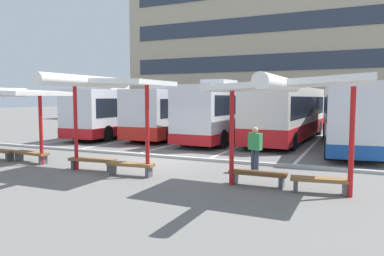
{
  "coord_description": "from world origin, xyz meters",
  "views": [
    {
      "loc": [
        7.76,
        -13.39,
        2.67
      ],
      "look_at": [
        0.36,
        2.87,
        1.2
      ],
      "focal_mm": 34.37,
      "sensor_mm": 36.0,
      "label": 1
    }
  ],
  "objects": [
    {
      "name": "coach_bus_4",
      "position": [
        7.36,
        7.93,
        1.75
      ],
      "size": [
        3.68,
        12.21,
        3.69
      ],
      "color": "silver",
      "rests_on": "ground"
    },
    {
      "name": "coach_bus_2",
      "position": [
        0.3,
        8.33,
        1.76
      ],
      "size": [
        3.0,
        10.36,
        3.71
      ],
      "color": "silver",
      "rests_on": "ground"
    },
    {
      "name": "bench_5",
      "position": [
        6.84,
        -2.75,
        0.33
      ],
      "size": [
        1.64,
        0.64,
        0.45
      ],
      "color": "brown",
      "rests_on": "ground"
    },
    {
      "name": "waiting_shelter_1",
      "position": [
        -0.2,
        -3.14,
        3.13
      ],
      "size": [
        4.08,
        4.4,
        3.38
      ],
      "color": "red",
      "rests_on": "ground"
    },
    {
      "name": "platform_kerb",
      "position": [
        0.0,
        0.87,
        0.06
      ],
      "size": [
        44.0,
        0.24,
        0.12
      ],
      "primitive_type": "cube",
      "color": "#ADADA8",
      "rests_on": "ground"
    },
    {
      "name": "waiting_shelter_0",
      "position": [
        -5.41,
        -2.93,
        2.86
      ],
      "size": [
        4.35,
        5.1,
        3.1
      ],
      "color": "red",
      "rests_on": "ground"
    },
    {
      "name": "bench_1",
      "position": [
        -4.51,
        -2.5,
        0.34
      ],
      "size": [
        1.87,
        0.6,
        0.45
      ],
      "color": "brown",
      "rests_on": "ground"
    },
    {
      "name": "coach_bus_3",
      "position": [
        3.77,
        10.04,
        1.68
      ],
      "size": [
        3.14,
        12.42,
        3.65
      ],
      "color": "silver",
      "rests_on": "ground"
    },
    {
      "name": "lane_stripe_1",
      "position": [
        -5.45,
        8.58,
        0.0
      ],
      "size": [
        0.16,
        14.0,
        0.01
      ],
      "primitive_type": "cube",
      "color": "white",
      "rests_on": "ground"
    },
    {
      "name": "terminal_building",
      "position": [
        0.03,
        33.87,
        8.54
      ],
      "size": [
        39.81,
        12.43,
        19.82
      ],
      "color": "tan",
      "rests_on": "ground"
    },
    {
      "name": "lane_stripe_4",
      "position": [
        5.45,
        8.58,
        0.0
      ],
      "size": [
        0.16,
        14.0,
        0.01
      ],
      "primitive_type": "cube",
      "color": "white",
      "rests_on": "ground"
    },
    {
      "name": "lane_stripe_3",
      "position": [
        1.82,
        8.58,
        0.0
      ],
      "size": [
        0.16,
        14.0,
        0.01
      ],
      "primitive_type": "cube",
      "color": "white",
      "rests_on": "ground"
    },
    {
      "name": "bench_2",
      "position": [
        -1.1,
        -2.76,
        0.34
      ],
      "size": [
        1.86,
        0.62,
        0.45
      ],
      "color": "brown",
      "rests_on": "ground"
    },
    {
      "name": "ground_plane",
      "position": [
        0.0,
        0.0,
        0.0
      ],
      "size": [
        160.0,
        160.0,
        0.0
      ],
      "primitive_type": "plane",
      "color": "slate"
    },
    {
      "name": "waiting_shelter_2",
      "position": [
        5.94,
        -3.06,
        2.97
      ],
      "size": [
        4.35,
        4.64,
        3.25
      ],
      "color": "red",
      "rests_on": "ground"
    },
    {
      "name": "coach_bus_1",
      "position": [
        -3.73,
        9.17,
        1.62
      ],
      "size": [
        3.02,
        10.65,
        3.52
      ],
      "color": "silver",
      "rests_on": "ground"
    },
    {
      "name": "lane_stripe_2",
      "position": [
        -1.82,
        8.58,
        0.0
      ],
      "size": [
        0.16,
        14.0,
        0.01
      ],
      "primitive_type": "cube",
      "color": "white",
      "rests_on": "ground"
    },
    {
      "name": "coach_bus_0",
      "position": [
        -7.52,
        8.19,
        1.65
      ],
      "size": [
        3.1,
        10.46,
        3.54
      ],
      "color": "silver",
      "rests_on": "ground"
    },
    {
      "name": "waiting_passenger_0",
      "position": [
        4.41,
        -0.56,
        0.94
      ],
      "size": [
        0.51,
        0.35,
        1.63
      ],
      "color": "#33384C",
      "rests_on": "ground"
    },
    {
      "name": "bench_4",
      "position": [
        5.04,
        -2.61,
        0.34
      ],
      "size": [
        1.73,
        0.44,
        0.45
      ],
      "color": "brown",
      "rests_on": "ground"
    },
    {
      "name": "lane_stripe_0",
      "position": [
        -9.09,
        8.58,
        0.0
      ],
      "size": [
        0.16,
        14.0,
        0.01
      ],
      "primitive_type": "cube",
      "color": "white",
      "rests_on": "ground"
    },
    {
      "name": "bench_3",
      "position": [
        0.7,
        -2.97,
        0.34
      ],
      "size": [
        1.72,
        0.58,
        0.45
      ],
      "color": "brown",
      "rests_on": "ground"
    }
  ]
}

